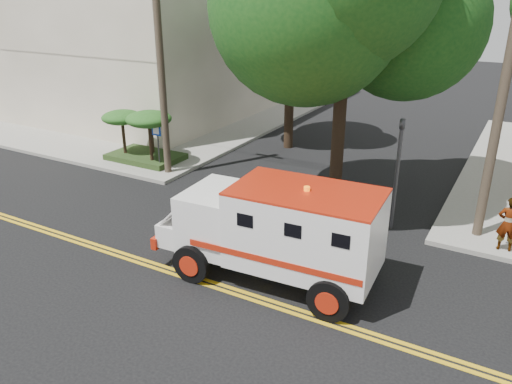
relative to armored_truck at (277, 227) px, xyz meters
The scene contains 11 objects.
ground 2.71m from the armored_truck, 151.35° to the right, with size 100.00×100.00×0.00m, color black.
sidewalk_nw 19.89m from the armored_truck, 141.21° to the left, with size 17.00×17.00×0.15m, color gray.
building_left 22.63m from the armored_truck, 141.43° to the left, with size 16.00×14.00×10.00m, color #B2A792.
utility_pole_left 9.50m from the armored_truck, 146.91° to the left, with size 0.28×0.28×9.00m, color #382D23.
utility_pole_right 7.35m from the armored_truck, 49.78° to the left, with size 0.28×0.28×9.00m, color #382D23.
tree_left 12.41m from the armored_truck, 113.43° to the left, with size 4.48×4.20×7.70m.
traffic_signal 4.94m from the armored_truck, 67.92° to the left, with size 0.15×0.18×3.60m.
accessibility_sign 9.63m from the armored_truck, 148.00° to the left, with size 0.45×0.10×2.02m.
palm_planter 10.92m from the armored_truck, 149.43° to the left, with size 3.52×2.63×2.36m.
armored_truck is the anchor object (origin of this frame).
pedestrian_a 6.80m from the armored_truck, 40.77° to the left, with size 0.60×0.39×1.65m, color gray.
Camera 1 is at (7.10, -9.16, 7.18)m, focal length 35.00 mm.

